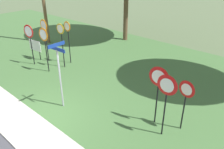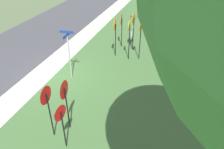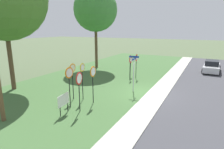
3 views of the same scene
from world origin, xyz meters
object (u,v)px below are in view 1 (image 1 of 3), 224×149
yield_sign_near_right (166,92)px  notice_board (35,46)px  stop_sign_near_right (45,31)px  yield_sign_far_left (158,82)px  stop_sign_far_right (68,34)px  yield_sign_near_left (186,95)px  stop_sign_near_left (61,37)px  stop_sign_far_left (29,36)px  street_name_post (59,71)px  stop_sign_far_center (44,40)px

yield_sign_near_right → notice_board: (-10.11, 0.94, -1.04)m
stop_sign_near_right → yield_sign_far_left: stop_sign_near_right is taller
yield_sign_far_left → notice_board: yield_sign_far_left is taller
stop_sign_far_right → yield_sign_near_left: (8.24, -1.19, -0.34)m
stop_sign_near_left → stop_sign_far_right: size_ratio=1.01×
stop_sign_far_left → street_name_post: (5.10, -1.58, -0.09)m
stop_sign_far_left → stop_sign_far_center: size_ratio=0.97×
stop_sign_far_right → street_name_post: size_ratio=0.90×
yield_sign_near_right → street_name_post: size_ratio=0.85×
notice_board → stop_sign_far_left: bearing=-48.0°
stop_sign_near_right → yield_sign_far_left: size_ratio=1.10×
stop_sign_far_center → yield_sign_far_left: size_ratio=1.06×
stop_sign_near_right → yield_sign_near_right: stop_sign_near_right is taller
stop_sign_near_left → stop_sign_far_left: size_ratio=1.07×
stop_sign_far_left → yield_sign_near_right: (9.37, -0.28, 0.02)m
stop_sign_near_left → yield_sign_near_right: bearing=-14.3°
stop_sign_near_right → stop_sign_far_right: 1.51m
yield_sign_near_left → yield_sign_far_left: (-0.97, -0.34, 0.30)m
stop_sign_far_center → street_name_post: bearing=-28.7°
yield_sign_near_left → notice_board: yield_sign_near_left is taller
stop_sign_near_right → stop_sign_far_left: bearing=-101.0°
stop_sign_near_left → stop_sign_far_left: (-1.76, -1.03, -0.06)m
stop_sign_near_left → notice_board: stop_sign_near_left is taller
notice_board → stop_sign_near_left: bearing=1.9°
stop_sign_far_right → street_name_post: bearing=-39.8°
stop_sign_far_right → stop_sign_near_right: bearing=-146.6°
stop_sign_near_left → stop_sign_far_right: 0.72m
yield_sign_near_right → yield_sign_far_left: size_ratio=1.02×
stop_sign_near_left → notice_board: size_ratio=2.16×
stop_sign_far_center → stop_sign_near_right: bearing=141.6°
stop_sign_near_right → yield_sign_near_left: bearing=-0.7°
yield_sign_near_right → street_name_post: (-4.27, -1.30, -0.11)m
stop_sign_far_right → yield_sign_near_right: stop_sign_far_right is taller
stop_sign_far_center → yield_sign_near_right: stop_sign_far_center is taller
yield_sign_near_left → stop_sign_far_left: bearing=-168.3°
stop_sign_far_left → street_name_post: size_ratio=0.85×
yield_sign_near_right → street_name_post: 4.46m
yield_sign_near_left → yield_sign_far_left: size_ratio=0.85×
yield_sign_near_right → yield_sign_far_left: (-0.59, 0.45, -0.03)m
notice_board → stop_sign_far_right: bearing=18.4°
stop_sign_far_right → yield_sign_near_left: size_ratio=1.27×
yield_sign_far_left → notice_board: 9.59m
stop_sign_near_right → stop_sign_far_right: (1.29, 0.77, -0.09)m
stop_sign_far_right → stop_sign_far_left: bearing=-129.0°
street_name_post → notice_board: size_ratio=2.36×
stop_sign_far_right → street_name_post: 4.87m
stop_sign_near_left → street_name_post: size_ratio=0.91×
yield_sign_near_right → stop_sign_near_right: bearing=170.8°
stop_sign_far_center → yield_sign_near_right: bearing=-6.6°
yield_sign_near_right → notice_board: yield_sign_near_right is taller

